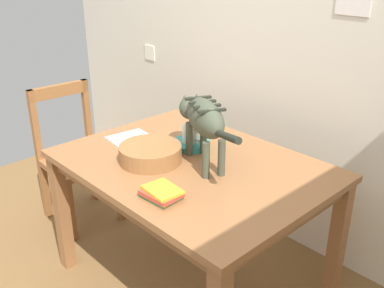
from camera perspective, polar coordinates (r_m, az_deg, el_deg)
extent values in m
cube|color=silver|center=(2.72, 11.09, 12.96)|extent=(4.24, 0.10, 2.50)
cube|color=white|center=(3.53, -5.53, 11.71)|extent=(0.11, 0.01, 0.11)
cube|color=#9C653C|center=(2.23, 0.00, -2.76)|extent=(1.33, 0.98, 0.03)
cube|color=#8F5D37|center=(2.26, 0.00, -3.96)|extent=(1.25, 0.90, 0.07)
cube|color=#9C653C|center=(2.65, -16.50, -8.63)|extent=(0.07, 0.07, 0.72)
cube|color=#9C653C|center=(3.08, -1.90, -2.87)|extent=(0.07, 0.07, 0.72)
cube|color=#9C653C|center=(2.43, 18.30, -12.20)|extent=(0.07, 0.07, 0.72)
ellipsoid|color=#474E3C|center=(2.10, 1.69, 3.47)|extent=(0.40, 0.29, 0.17)
cube|color=#272B21|center=(2.00, 2.60, 4.33)|extent=(0.08, 0.13, 0.01)
cube|color=#272B21|center=(2.06, 1.97, 4.92)|extent=(0.08, 0.13, 0.01)
cube|color=#272B21|center=(2.12, 1.38, 5.47)|extent=(0.08, 0.13, 0.01)
cube|color=#272B21|center=(2.18, 0.81, 5.99)|extent=(0.08, 0.13, 0.01)
cylinder|color=#474E3C|center=(2.27, -0.37, 0.67)|extent=(0.04, 0.04, 0.18)
cylinder|color=#474E3C|center=(2.29, 1.48, 0.89)|extent=(0.04, 0.04, 0.18)
cylinder|color=#474E3C|center=(2.04, 1.82, -2.11)|extent=(0.04, 0.04, 0.18)
cylinder|color=#474E3C|center=(2.06, 3.85, -1.83)|extent=(0.04, 0.04, 0.18)
sphere|color=#474E3C|center=(2.32, -0.19, 4.70)|extent=(0.12, 0.12, 0.12)
cone|color=#474E3C|center=(2.30, -0.99, 5.85)|extent=(0.04, 0.04, 0.05)
cone|color=#474E3C|center=(2.32, 0.61, 6.00)|extent=(0.04, 0.04, 0.05)
cylinder|color=#272B21|center=(1.84, 4.67, 0.94)|extent=(0.22, 0.13, 0.09)
cylinder|color=teal|center=(2.40, -0.18, 0.01)|extent=(0.21, 0.21, 0.03)
cylinder|color=white|center=(2.37, -0.18, 1.34)|extent=(0.09, 0.09, 0.09)
torus|color=white|center=(2.33, 0.79, 1.05)|extent=(0.06, 0.01, 0.06)
cube|color=silver|center=(2.50, -7.71, 0.57)|extent=(0.28, 0.26, 0.01)
cube|color=#54985B|center=(1.92, -4.05, -6.69)|extent=(0.17, 0.13, 0.02)
cube|color=#D14636|center=(1.90, -4.00, -6.43)|extent=(0.17, 0.13, 0.02)
cube|color=yellow|center=(1.90, -3.86, -5.95)|extent=(0.17, 0.14, 0.01)
cylinder|color=#9D683A|center=(2.23, -5.42, -1.23)|extent=(0.32, 0.32, 0.09)
cylinder|color=#472F1A|center=(2.23, -5.42, -1.13)|extent=(0.26, 0.26, 0.07)
cube|color=#986135|center=(3.06, -14.42, -2.33)|extent=(0.44, 0.44, 0.04)
cube|color=#986135|center=(3.06, -16.95, 6.65)|extent=(0.06, 0.42, 0.08)
cube|color=#986135|center=(3.20, -13.48, 3.97)|extent=(0.04, 0.04, 0.48)
cube|color=#986135|center=(3.06, -19.71, 2.27)|extent=(0.04, 0.04, 0.48)
cube|color=#986135|center=(3.10, -9.28, -6.28)|extent=(0.04, 0.04, 0.41)
cube|color=#986135|center=(2.95, -15.50, -8.54)|extent=(0.04, 0.04, 0.41)
cube|color=#986135|center=(3.39, -12.72, -3.82)|extent=(0.04, 0.04, 0.41)
cube|color=#986135|center=(3.25, -18.50, -5.73)|extent=(0.04, 0.04, 0.41)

